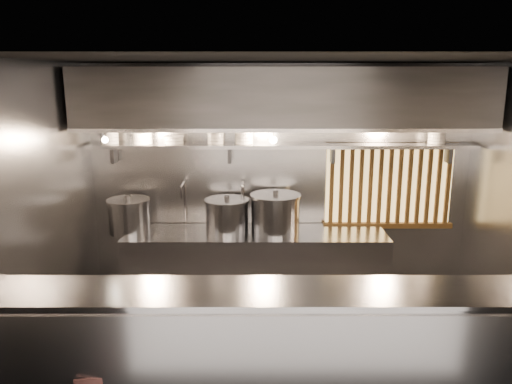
{
  "coord_description": "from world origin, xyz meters",
  "views": [
    {
      "loc": [
        -0.3,
        -4.35,
        2.68
      ],
      "look_at": [
        -0.29,
        0.55,
        1.52
      ],
      "focal_mm": 35.0,
      "sensor_mm": 36.0,
      "label": 1
    }
  ],
  "objects_px": {
    "stock_pot_left": "(129,216)",
    "stock_pot_right": "(275,213)",
    "heat_lamp": "(103,134)",
    "stock_pot_mid": "(227,215)",
    "pendant_bulb": "(273,140)"
  },
  "relations": [
    {
      "from": "stock_pot_mid",
      "to": "stock_pot_right",
      "type": "bearing_deg",
      "value": -1.83
    },
    {
      "from": "heat_lamp",
      "to": "stock_pot_left",
      "type": "relative_size",
      "value": 0.54
    },
    {
      "from": "stock_pot_left",
      "to": "stock_pot_right",
      "type": "height_order",
      "value": "stock_pot_right"
    },
    {
      "from": "heat_lamp",
      "to": "pendant_bulb",
      "type": "relative_size",
      "value": 1.87
    },
    {
      "from": "stock_pot_left",
      "to": "stock_pot_mid",
      "type": "xyz_separation_m",
      "value": [
        1.12,
        0.03,
        -0.0
      ]
    },
    {
      "from": "heat_lamp",
      "to": "stock_pot_right",
      "type": "xyz_separation_m",
      "value": [
        1.83,
        0.3,
        -0.94
      ]
    },
    {
      "from": "heat_lamp",
      "to": "stock_pot_left",
      "type": "xyz_separation_m",
      "value": [
        0.15,
        0.29,
        -0.97
      ]
    },
    {
      "from": "heat_lamp",
      "to": "stock_pot_right",
      "type": "bearing_deg",
      "value": 9.37
    },
    {
      "from": "stock_pot_mid",
      "to": "stock_pot_right",
      "type": "distance_m",
      "value": 0.56
    },
    {
      "from": "heat_lamp",
      "to": "stock_pot_left",
      "type": "distance_m",
      "value": 1.02
    },
    {
      "from": "stock_pot_mid",
      "to": "stock_pot_right",
      "type": "relative_size",
      "value": 0.95
    },
    {
      "from": "heat_lamp",
      "to": "stock_pot_mid",
      "type": "bearing_deg",
      "value": 14.13
    },
    {
      "from": "stock_pot_left",
      "to": "stock_pot_right",
      "type": "xyz_separation_m",
      "value": [
        1.68,
        0.01,
        0.03
      ]
    },
    {
      "from": "heat_lamp",
      "to": "stock_pot_left",
      "type": "bearing_deg",
      "value": 62.78
    },
    {
      "from": "stock_pot_left",
      "to": "stock_pot_right",
      "type": "relative_size",
      "value": 0.97
    }
  ]
}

